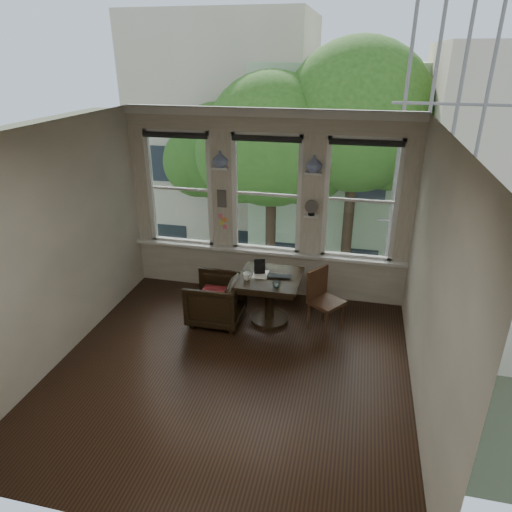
% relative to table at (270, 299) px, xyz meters
% --- Properties ---
extents(ground, '(4.50, 4.50, 0.00)m').
position_rel_table_xyz_m(ground, '(-0.26, -1.27, -0.38)').
color(ground, black).
rests_on(ground, ground).
extents(ceiling, '(4.50, 4.50, 0.00)m').
position_rel_table_xyz_m(ceiling, '(-0.26, -1.27, 2.62)').
color(ceiling, silver).
rests_on(ceiling, ground).
extents(wall_back, '(4.50, 0.00, 4.50)m').
position_rel_table_xyz_m(wall_back, '(-0.26, 0.98, 1.12)').
color(wall_back, beige).
rests_on(wall_back, ground).
extents(wall_front, '(4.50, 0.00, 4.50)m').
position_rel_table_xyz_m(wall_front, '(-0.26, -3.52, 1.12)').
color(wall_front, beige).
rests_on(wall_front, ground).
extents(wall_left, '(0.00, 4.50, 4.50)m').
position_rel_table_xyz_m(wall_left, '(-2.51, -1.27, 1.12)').
color(wall_left, beige).
rests_on(wall_left, ground).
extents(wall_right, '(0.00, 4.50, 4.50)m').
position_rel_table_xyz_m(wall_right, '(1.99, -1.27, 1.12)').
color(wall_right, beige).
rests_on(wall_right, ground).
extents(window_left, '(1.10, 0.12, 1.90)m').
position_rel_table_xyz_m(window_left, '(-1.71, 0.98, 1.32)').
color(window_left, white).
rests_on(window_left, ground).
extents(window_center, '(1.10, 0.12, 1.90)m').
position_rel_table_xyz_m(window_center, '(-0.26, 0.98, 1.32)').
color(window_center, white).
rests_on(window_center, ground).
extents(window_right, '(1.10, 0.12, 1.90)m').
position_rel_table_xyz_m(window_right, '(1.19, 0.98, 1.32)').
color(window_right, white).
rests_on(window_right, ground).
extents(shelf_left, '(0.26, 0.16, 0.03)m').
position_rel_table_xyz_m(shelf_left, '(-0.98, 0.88, 1.73)').
color(shelf_left, white).
rests_on(shelf_left, ground).
extents(shelf_right, '(0.26, 0.16, 0.03)m').
position_rel_table_xyz_m(shelf_right, '(0.47, 0.88, 1.73)').
color(shelf_right, white).
rests_on(shelf_right, ground).
extents(intercom, '(0.14, 0.06, 0.28)m').
position_rel_table_xyz_m(intercom, '(-0.98, 0.91, 1.23)').
color(intercom, '#59544F').
rests_on(intercom, ground).
extents(sticky_notes, '(0.16, 0.01, 0.24)m').
position_rel_table_xyz_m(sticky_notes, '(-0.98, 0.92, 0.88)').
color(sticky_notes, pink).
rests_on(sticky_notes, ground).
extents(desk_fan, '(0.20, 0.20, 0.24)m').
position_rel_table_xyz_m(desk_fan, '(0.47, 0.86, 1.16)').
color(desk_fan, '#59544F').
rests_on(desk_fan, ground).
extents(vase_left, '(0.24, 0.24, 0.25)m').
position_rel_table_xyz_m(vase_left, '(-0.98, 0.88, 1.86)').
color(vase_left, white).
rests_on(vase_left, shelf_left).
extents(vase_right, '(0.24, 0.24, 0.25)m').
position_rel_table_xyz_m(vase_right, '(0.47, 0.88, 1.86)').
color(vase_right, white).
rests_on(vase_right, shelf_right).
extents(table, '(0.90, 0.90, 0.75)m').
position_rel_table_xyz_m(table, '(0.00, 0.00, 0.00)').
color(table, black).
rests_on(table, ground).
extents(armchair_left, '(0.79, 0.77, 0.71)m').
position_rel_table_xyz_m(armchair_left, '(-0.79, -0.16, -0.02)').
color(armchair_left, black).
rests_on(armchair_left, ground).
extents(cushion_red, '(0.45, 0.45, 0.06)m').
position_rel_table_xyz_m(cushion_red, '(-0.79, -0.16, 0.08)').
color(cushion_red, maroon).
rests_on(cushion_red, armchair_left).
extents(side_chair_right, '(0.59, 0.59, 0.92)m').
position_rel_table_xyz_m(side_chair_right, '(0.84, -0.04, 0.09)').
color(side_chair_right, '#432818').
rests_on(side_chair_right, ground).
extents(laptop, '(0.37, 0.25, 0.03)m').
position_rel_table_xyz_m(laptop, '(0.14, -0.04, 0.39)').
color(laptop, black).
rests_on(laptop, table).
extents(mug, '(0.12, 0.12, 0.10)m').
position_rel_table_xyz_m(mug, '(-0.31, -0.16, 0.43)').
color(mug, white).
rests_on(mug, table).
extents(drinking_glass, '(0.13, 0.13, 0.09)m').
position_rel_table_xyz_m(drinking_glass, '(0.15, -0.30, 0.42)').
color(drinking_glass, white).
rests_on(drinking_glass, table).
extents(tablet, '(0.17, 0.11, 0.22)m').
position_rel_table_xyz_m(tablet, '(-0.17, 0.09, 0.48)').
color(tablet, black).
rests_on(tablet, table).
extents(papers, '(0.23, 0.31, 0.00)m').
position_rel_table_xyz_m(papers, '(-0.15, 0.05, 0.38)').
color(papers, silver).
rests_on(papers, table).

